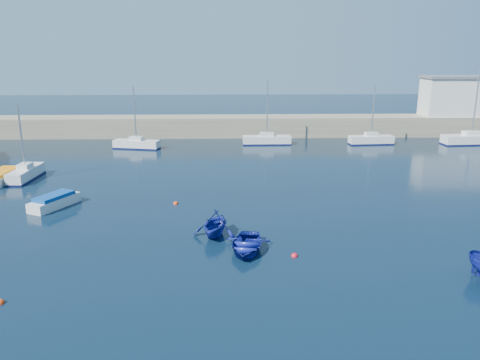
{
  "coord_description": "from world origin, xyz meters",
  "views": [
    {
      "loc": [
        -1.59,
        -16.73,
        10.92
      ],
      "look_at": [
        -0.61,
        17.3,
        1.6
      ],
      "focal_mm": 35.0,
      "sensor_mm": 36.0,
      "label": 1
    }
  ],
  "objects_px": {
    "motorboat_2": "(2,176)",
    "dinghy_left": "(215,224)",
    "sailboat_5": "(137,144)",
    "sailboat_6": "(267,140)",
    "dinghy_center": "(246,245)",
    "sailboat_8": "(471,139)",
    "sailboat_7": "(371,139)",
    "motorboat_1": "(54,201)",
    "sailboat_3": "(26,173)",
    "harbor_office": "(461,97)"
  },
  "relations": [
    {
      "from": "motorboat_2",
      "to": "dinghy_left",
      "type": "relative_size",
      "value": 1.6
    },
    {
      "from": "sailboat_5",
      "to": "sailboat_6",
      "type": "height_order",
      "value": "sailboat_6"
    },
    {
      "from": "motorboat_2",
      "to": "dinghy_center",
      "type": "bearing_deg",
      "value": -33.97
    },
    {
      "from": "sailboat_8",
      "to": "motorboat_2",
      "type": "height_order",
      "value": "sailboat_8"
    },
    {
      "from": "sailboat_7",
      "to": "motorboat_1",
      "type": "distance_m",
      "value": 38.28
    },
    {
      "from": "sailboat_5",
      "to": "sailboat_8",
      "type": "distance_m",
      "value": 40.6
    },
    {
      "from": "motorboat_1",
      "to": "sailboat_3",
      "type": "bearing_deg",
      "value": 150.18
    },
    {
      "from": "sailboat_7",
      "to": "dinghy_center",
      "type": "xyz_separation_m",
      "value": [
        -16.68,
        -31.62,
        -0.2
      ]
    },
    {
      "from": "sailboat_3",
      "to": "sailboat_5",
      "type": "bearing_deg",
      "value": 64.04
    },
    {
      "from": "dinghy_left",
      "to": "sailboat_6",
      "type": "bearing_deg",
      "value": 94.73
    },
    {
      "from": "motorboat_1",
      "to": "dinghy_left",
      "type": "xyz_separation_m",
      "value": [
        11.84,
        -5.97,
        0.37
      ]
    },
    {
      "from": "sailboat_3",
      "to": "sailboat_6",
      "type": "height_order",
      "value": "sailboat_6"
    },
    {
      "from": "sailboat_6",
      "to": "sailboat_7",
      "type": "relative_size",
      "value": 1.07
    },
    {
      "from": "motorboat_1",
      "to": "sailboat_6",
      "type": "bearing_deg",
      "value": 79.99
    },
    {
      "from": "dinghy_center",
      "to": "harbor_office",
      "type": "bearing_deg",
      "value": 60.73
    },
    {
      "from": "sailboat_8",
      "to": "dinghy_center",
      "type": "xyz_separation_m",
      "value": [
        -28.93,
        -31.2,
        -0.26
      ]
    },
    {
      "from": "motorboat_2",
      "to": "dinghy_center",
      "type": "relative_size",
      "value": 1.35
    },
    {
      "from": "sailboat_8",
      "to": "dinghy_left",
      "type": "relative_size",
      "value": 2.96
    },
    {
      "from": "sailboat_7",
      "to": "motorboat_1",
      "type": "xyz_separation_m",
      "value": [
        -30.33,
        -23.36,
        -0.13
      ]
    },
    {
      "from": "dinghy_center",
      "to": "sailboat_5",
      "type": "bearing_deg",
      "value": 120.73
    },
    {
      "from": "sailboat_5",
      "to": "dinghy_center",
      "type": "relative_size",
      "value": 1.94
    },
    {
      "from": "motorboat_1",
      "to": "motorboat_2",
      "type": "bearing_deg",
      "value": 160.9
    },
    {
      "from": "sailboat_5",
      "to": "sailboat_8",
      "type": "xyz_separation_m",
      "value": [
        40.57,
        1.44,
        0.08
      ]
    },
    {
      "from": "harbor_office",
      "to": "sailboat_8",
      "type": "distance_m",
      "value": 8.45
    },
    {
      "from": "sailboat_3",
      "to": "sailboat_7",
      "type": "distance_m",
      "value": 38.81
    },
    {
      "from": "sailboat_7",
      "to": "sailboat_3",
      "type": "bearing_deg",
      "value": 109.38
    },
    {
      "from": "sailboat_7",
      "to": "motorboat_2",
      "type": "relative_size",
      "value": 1.45
    },
    {
      "from": "sailboat_8",
      "to": "motorboat_1",
      "type": "relative_size",
      "value": 2.24
    },
    {
      "from": "motorboat_1",
      "to": "dinghy_center",
      "type": "xyz_separation_m",
      "value": [
        13.65,
        -8.26,
        -0.07
      ]
    },
    {
      "from": "harbor_office",
      "to": "dinghy_center",
      "type": "bearing_deg",
      "value": -128.64
    },
    {
      "from": "sailboat_3",
      "to": "sailboat_7",
      "type": "xyz_separation_m",
      "value": [
        35.6,
        15.47,
        0.01
      ]
    },
    {
      "from": "sailboat_3",
      "to": "dinghy_left",
      "type": "bearing_deg",
      "value": -36.85
    },
    {
      "from": "harbor_office",
      "to": "sailboat_6",
      "type": "bearing_deg",
      "value": -166.81
    },
    {
      "from": "sailboat_3",
      "to": "sailboat_6",
      "type": "bearing_deg",
      "value": 36.9
    },
    {
      "from": "sailboat_8",
      "to": "motorboat_2",
      "type": "relative_size",
      "value": 1.85
    },
    {
      "from": "sailboat_3",
      "to": "sailboat_8",
      "type": "xyz_separation_m",
      "value": [
        47.85,
        15.05,
        0.07
      ]
    },
    {
      "from": "motorboat_1",
      "to": "dinghy_left",
      "type": "bearing_deg",
      "value": -0.3
    },
    {
      "from": "motorboat_1",
      "to": "dinghy_left",
      "type": "relative_size",
      "value": 1.32
    },
    {
      "from": "sailboat_6",
      "to": "motorboat_1",
      "type": "xyz_separation_m",
      "value": [
        -17.51,
        -23.68,
        -0.12
      ]
    },
    {
      "from": "sailboat_6",
      "to": "motorboat_1",
      "type": "bearing_deg",
      "value": 143.07
    },
    {
      "from": "sailboat_3",
      "to": "sailboat_7",
      "type": "relative_size",
      "value": 0.93
    },
    {
      "from": "sailboat_7",
      "to": "motorboat_1",
      "type": "relative_size",
      "value": 1.76
    },
    {
      "from": "sailboat_3",
      "to": "motorboat_2",
      "type": "distance_m",
      "value": 1.9
    },
    {
      "from": "sailboat_6",
      "to": "sailboat_7",
      "type": "bearing_deg",
      "value": -91.9
    },
    {
      "from": "sailboat_3",
      "to": "dinghy_center",
      "type": "height_order",
      "value": "sailboat_3"
    },
    {
      "from": "motorboat_2",
      "to": "dinghy_left",
      "type": "bearing_deg",
      "value": -32.09
    },
    {
      "from": "motorboat_2",
      "to": "sailboat_6",
      "type": "bearing_deg",
      "value": 36.74
    },
    {
      "from": "harbor_office",
      "to": "sailboat_3",
      "type": "bearing_deg",
      "value": -155.97
    },
    {
      "from": "harbor_office",
      "to": "dinghy_left",
      "type": "distance_m",
      "value": 48.51
    },
    {
      "from": "sailboat_8",
      "to": "dinghy_center",
      "type": "bearing_deg",
      "value": 133.22
    }
  ]
}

